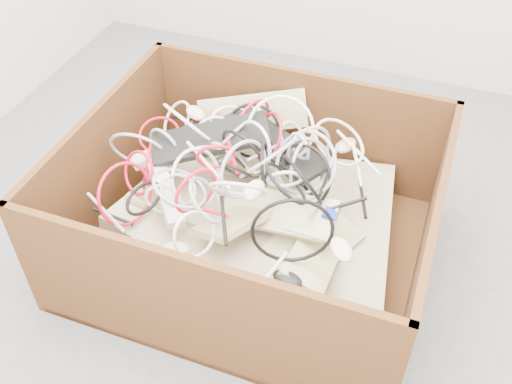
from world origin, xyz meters
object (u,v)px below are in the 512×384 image
(cardboard_box, at_px, (250,228))
(power_strip_right, at_px, (165,191))
(vga_plug, at_px, (330,214))
(power_strip_left, at_px, (169,151))

(cardboard_box, height_order, power_strip_right, cardboard_box)
(power_strip_right, relative_size, vga_plug, 6.69)
(power_strip_right, distance_m, vga_plug, 0.57)
(cardboard_box, xyz_separation_m, power_strip_right, (-0.26, -0.12, 0.21))
(power_strip_left, xyz_separation_m, power_strip_right, (0.07, -0.18, -0.02))
(power_strip_left, distance_m, power_strip_right, 0.19)
(power_strip_left, height_order, power_strip_right, power_strip_left)
(power_strip_right, bearing_deg, power_strip_left, 159.70)
(vga_plug, bearing_deg, cardboard_box, 179.04)
(power_strip_left, bearing_deg, vga_plug, -39.57)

